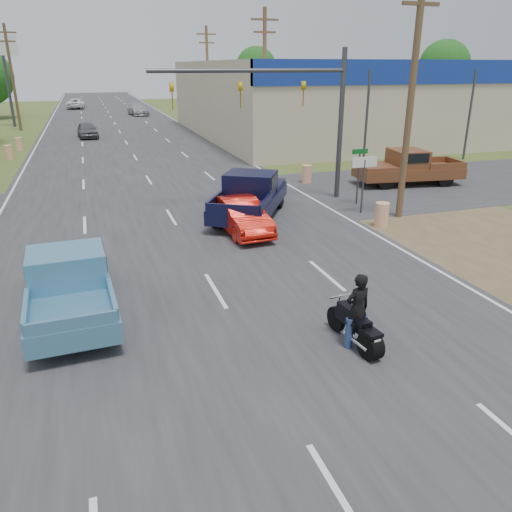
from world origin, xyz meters
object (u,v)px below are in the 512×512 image
object	(u,v)px
blue_pickup	(69,282)
distant_car_white	(76,104)
motorcycle	(357,330)
distant_car_grey	(87,130)
red_convertible	(241,216)
distant_car_silver	(138,110)
brown_pickup	(406,167)
rider	(357,313)
navy_pickup	(251,194)

from	to	relation	value
blue_pickup	distant_car_white	world-z (taller)	blue_pickup
motorcycle	distant_car_grey	xyz separation A→B (m)	(-5.45, 40.21, 0.24)
red_convertible	distant_car_silver	bearing A→B (deg)	85.10
brown_pickup	distant_car_white	size ratio (longest dim) A/B	1.13
red_convertible	blue_pickup	distance (m)	8.13
blue_pickup	brown_pickup	bearing A→B (deg)	28.60
rider	distant_car_white	bearing A→B (deg)	-91.46
red_convertible	brown_pickup	xyz separation A→B (m)	(11.13, 5.34, 0.30)
blue_pickup	brown_pickup	world-z (taller)	brown_pickup
rider	red_convertible	bearing A→B (deg)	-96.06
blue_pickup	distant_car_grey	distance (m)	36.25
rider	navy_pickup	distance (m)	11.18
navy_pickup	distant_car_silver	xyz separation A→B (m)	(0.30, 50.30, -0.24)
motorcycle	blue_pickup	distance (m)	7.49
distant_car_white	blue_pickup	bearing A→B (deg)	93.71
blue_pickup	red_convertible	bearing A→B (deg)	37.05
red_convertible	navy_pickup	distance (m)	2.31
blue_pickup	distant_car_white	bearing A→B (deg)	87.71
distant_car_grey	blue_pickup	bearing A→B (deg)	-95.64
navy_pickup	distant_car_silver	bearing A→B (deg)	120.64
brown_pickup	distant_car_grey	world-z (taller)	brown_pickup
rider	distant_car_white	xyz separation A→B (m)	(-6.68, 75.43, -0.13)
motorcycle	rider	bearing A→B (deg)	90.00
brown_pickup	distant_car_silver	world-z (taller)	brown_pickup
rider	distant_car_grey	xyz separation A→B (m)	(-5.44, 40.16, -0.17)
navy_pickup	brown_pickup	distance (m)	10.60
red_convertible	brown_pickup	distance (m)	12.34
blue_pickup	distant_car_silver	xyz separation A→B (m)	(7.61, 57.51, -0.15)
blue_pickup	distant_car_grey	size ratio (longest dim) A/B	1.31
motorcycle	distant_car_grey	distance (m)	40.58
motorcycle	distant_car_grey	bearing A→B (deg)	91.20
navy_pickup	red_convertible	bearing A→B (deg)	-86.47
red_convertible	rider	world-z (taller)	rider
distant_car_grey	distant_car_white	bearing A→B (deg)	87.78
navy_pickup	blue_pickup	bearing A→B (deg)	-104.43
distant_car_silver	distant_car_grey	bearing A→B (deg)	-114.78
red_convertible	distant_car_grey	xyz separation A→B (m)	(-5.37, 31.06, 0.04)
rider	distant_car_grey	size ratio (longest dim) A/B	0.42
rider	distant_car_silver	bearing A→B (deg)	-97.71
brown_pickup	distant_car_grey	xyz separation A→B (m)	(-16.50, 25.72, -0.26)
rider	brown_pickup	bearing A→B (deg)	-133.95
rider	distant_car_white	distance (m)	75.73
red_convertible	distant_car_white	xyz separation A→B (m)	(-6.61, 66.33, 0.08)
navy_pickup	rider	bearing A→B (deg)	-64.06
navy_pickup	distant_car_grey	world-z (taller)	navy_pickup
distant_car_silver	navy_pickup	bearing A→B (deg)	-97.58
rider	distant_car_silver	distance (m)	61.45
blue_pickup	distant_car_grey	world-z (taller)	blue_pickup
distant_car_white	motorcycle	bearing A→B (deg)	98.49
red_convertible	navy_pickup	xyz separation A→B (m)	(1.05, 2.03, 0.31)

